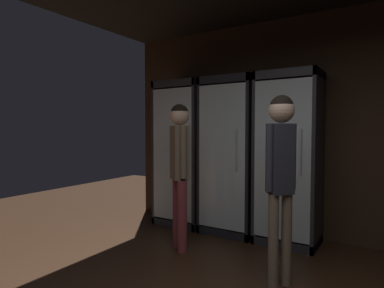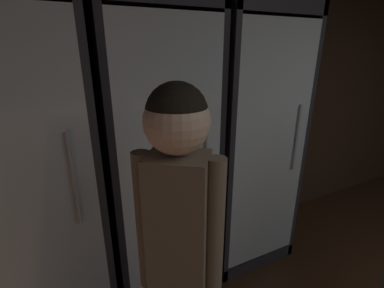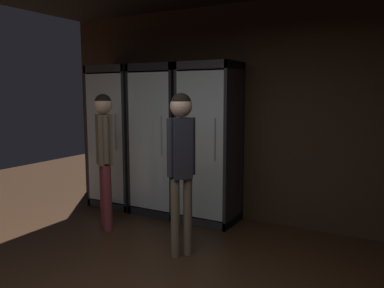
{
  "view_description": "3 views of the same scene",
  "coord_description": "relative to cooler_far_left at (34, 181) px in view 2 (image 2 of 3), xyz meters",
  "views": [
    {
      "loc": [
        0.56,
        -1.19,
        1.38
      ],
      "look_at": [
        -1.77,
        2.53,
        1.17
      ],
      "focal_mm": 30.2,
      "sensor_mm": 36.0,
      "label": 1
    },
    {
      "loc": [
        -1.81,
        1.05,
        1.75
      ],
      "look_at": [
        -1.06,
        2.59,
        1.14
      ],
      "focal_mm": 25.17,
      "sensor_mm": 36.0,
      "label": 2
    },
    {
      "loc": [
        1.67,
        -1.67,
        1.67
      ],
      "look_at": [
        -0.68,
        2.54,
        1.03
      ],
      "focal_mm": 35.93,
      "sensor_mm": 36.0,
      "label": 3
    }
  ],
  "objects": [
    {
      "name": "wall_back",
      "position": [
        2.03,
        0.29,
        0.39
      ],
      "size": [
        6.0,
        0.06,
        2.8
      ],
      "primitive_type": "cube",
      "color": "#382619",
      "rests_on": "ground"
    },
    {
      "name": "cooler_far_left",
      "position": [
        0.0,
        0.0,
        0.0
      ],
      "size": [
        0.72,
        0.59,
        2.05
      ],
      "color": "#2B2B30",
      "rests_on": "ground"
    },
    {
      "name": "shopper_near",
      "position": [
        0.54,
        -0.92,
        0.01
      ],
      "size": [
        0.28,
        0.26,
        1.66
      ],
      "color": "brown",
      "rests_on": "ground"
    },
    {
      "name": "cooler_left",
      "position": [
        0.76,
        -0.0,
        -0.0
      ],
      "size": [
        0.72,
        0.59,
        2.05
      ],
      "color": "black",
      "rests_on": "ground"
    },
    {
      "name": "cooler_center",
      "position": [
        1.52,
        -0.0,
        -0.01
      ],
      "size": [
        0.72,
        0.59,
        2.05
      ],
      "color": "#2B2B30",
      "rests_on": "ground"
    }
  ]
}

